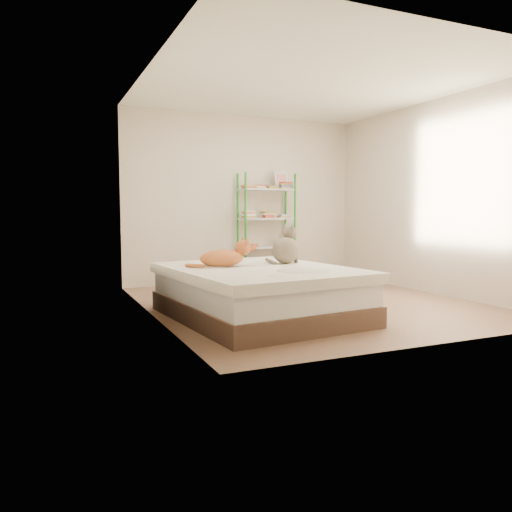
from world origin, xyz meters
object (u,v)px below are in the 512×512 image
orange_cat (222,256)px  shelf_unit (267,226)px  grey_cat (286,244)px  white_bin (214,275)px  bed (259,293)px  cardboard_box (289,281)px

orange_cat → shelf_unit: (1.55, 2.22, 0.25)m
grey_cat → shelf_unit: shelf_unit is taller
grey_cat → white_bin: size_ratio=1.13×
orange_cat → white_bin: bearing=70.8°
bed → white_bin: size_ratio=5.93×
bed → cardboard_box: size_ratio=3.84×
bed → shelf_unit: shelf_unit is taller
orange_cat → shelf_unit: size_ratio=0.33×
grey_cat → white_bin: grey_cat is taller
grey_cat → bed: bearing=91.9°
shelf_unit → cardboard_box: (-0.28, -1.31, -0.70)m
shelf_unit → cardboard_box: bearing=-102.2°
grey_cat → cardboard_box: grey_cat is taller
orange_cat → grey_cat: bearing=0.9°
shelf_unit → white_bin: size_ratio=4.62×
white_bin → bed: bearing=-96.5°
grey_cat → cardboard_box: 1.14m
white_bin → orange_cat: bearing=-106.6°
shelf_unit → orange_cat: bearing=-125.0°
orange_cat → grey_cat: size_ratio=1.35×
shelf_unit → bed: bearing=-116.7°
cardboard_box → white_bin: cardboard_box is taller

